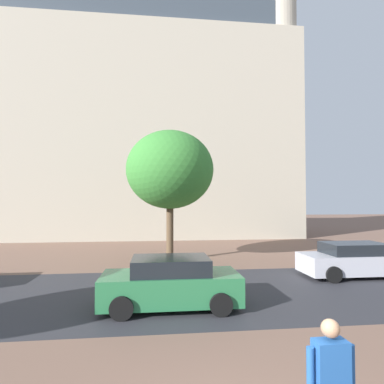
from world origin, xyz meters
TOP-DOWN VIEW (x-y plane):
  - ground_plane at (0.00, 10.00)m, footprint 120.00×120.00m
  - street_asphalt_strip at (0.00, 7.87)m, footprint 120.00×6.76m
  - landmark_building at (-2.66, 27.22)m, footprint 28.72×10.25m
  - person_skater at (0.92, 0.57)m, footprint 0.61×0.31m
  - car_green at (-0.73, 6.39)m, footprint 4.05×1.97m
  - car_silver at (7.11, 9.36)m, footprint 4.42×1.96m
  - tree_curb_far at (-0.44, 13.63)m, footprint 4.62×4.62m

SIDE VIEW (x-z plane):
  - ground_plane at x=0.00m, z-range 0.00..0.00m
  - street_asphalt_strip at x=0.00m, z-range 0.00..0.00m
  - car_silver at x=7.11m, z-range -0.02..1.39m
  - car_green at x=-0.73m, z-range -0.02..1.45m
  - person_skater at x=0.92m, z-range 0.10..1.83m
  - tree_curb_far at x=-0.44m, z-range 1.36..8.28m
  - landmark_building at x=-2.66m, z-range -5.54..27.87m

